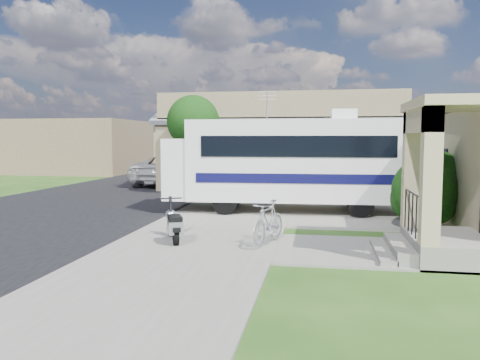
% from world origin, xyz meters
% --- Properties ---
extents(ground, '(120.00, 120.00, 0.00)m').
position_xyz_m(ground, '(0.00, 0.00, 0.00)').
color(ground, '#1D4011').
extents(street_slab, '(9.00, 80.00, 0.02)m').
position_xyz_m(street_slab, '(-7.50, 10.00, 0.01)').
color(street_slab, black).
rests_on(street_slab, ground).
extents(sidewalk_slab, '(4.00, 80.00, 0.06)m').
position_xyz_m(sidewalk_slab, '(-1.00, 10.00, 0.03)').
color(sidewalk_slab, slate).
rests_on(sidewalk_slab, ground).
extents(driveway_slab, '(7.00, 6.00, 0.05)m').
position_xyz_m(driveway_slab, '(1.50, 4.50, 0.03)').
color(driveway_slab, slate).
rests_on(driveway_slab, ground).
extents(walk_slab, '(4.00, 3.00, 0.05)m').
position_xyz_m(walk_slab, '(3.00, -1.00, 0.03)').
color(walk_slab, slate).
rests_on(walk_slab, ground).
extents(warehouse, '(12.50, 8.40, 5.04)m').
position_xyz_m(warehouse, '(0.00, 13.97, 1.99)').
color(warehouse, '#736447').
rests_on(warehouse, ground).
extents(distant_bldg_far, '(10.00, 8.00, 4.00)m').
position_xyz_m(distant_bldg_far, '(-17.00, 22.00, 2.00)').
color(distant_bldg_far, brown).
rests_on(distant_bldg_far, ground).
extents(distant_bldg_near, '(8.00, 7.00, 3.20)m').
position_xyz_m(distant_bldg_near, '(-15.00, 34.00, 1.60)').
color(distant_bldg_near, '#736447').
rests_on(distant_bldg_near, ground).
extents(street_tree_a, '(2.44, 2.40, 4.58)m').
position_xyz_m(street_tree_a, '(-3.70, 9.05, 3.25)').
color(street_tree_a, '#301E15').
rests_on(street_tree_a, ground).
extents(street_tree_b, '(2.44, 2.40, 4.73)m').
position_xyz_m(street_tree_b, '(-3.70, 19.05, 3.39)').
color(street_tree_b, '#301E15').
rests_on(street_tree_b, ground).
extents(street_tree_c, '(2.44, 2.40, 4.42)m').
position_xyz_m(street_tree_c, '(-3.70, 28.05, 3.10)').
color(street_tree_c, '#301E15').
rests_on(street_tree_c, ground).
extents(motorhome, '(8.34, 3.00, 4.22)m').
position_xyz_m(motorhome, '(0.83, 4.64, 1.81)').
color(motorhome, silver).
rests_on(motorhome, ground).
extents(shrub, '(1.98, 1.89, 2.43)m').
position_xyz_m(shrub, '(4.87, 1.67, 1.24)').
color(shrub, '#301E15').
rests_on(shrub, ground).
extents(scooter, '(0.88, 1.50, 1.04)m').
position_xyz_m(scooter, '(-1.57, -0.91, 0.47)').
color(scooter, black).
rests_on(scooter, ground).
extents(bicycle, '(0.98, 1.80, 1.04)m').
position_xyz_m(bicycle, '(0.76, -0.77, 0.52)').
color(bicycle, '#A8A9B0').
rests_on(bicycle, ground).
extents(pickup_truck, '(3.88, 6.57, 1.72)m').
position_xyz_m(pickup_truck, '(-6.06, 13.51, 0.86)').
color(pickup_truck, silver).
rests_on(pickup_truck, ground).
extents(van, '(3.13, 6.15, 1.71)m').
position_xyz_m(van, '(-6.50, 19.86, 0.85)').
color(van, silver).
rests_on(van, ground).
extents(garden_hose, '(0.43, 0.43, 0.19)m').
position_xyz_m(garden_hose, '(3.77, -0.07, 0.10)').
color(garden_hose, '#165C12').
rests_on(garden_hose, ground).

